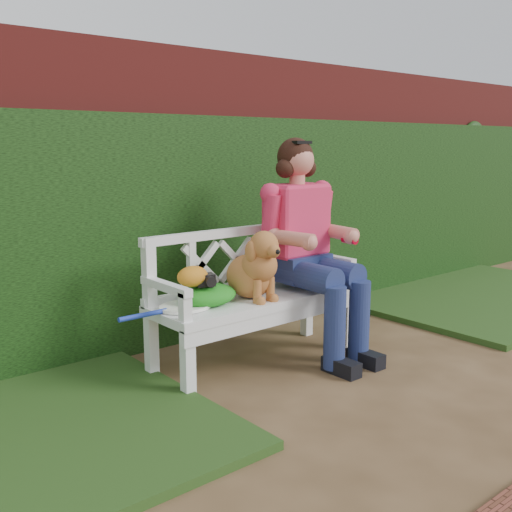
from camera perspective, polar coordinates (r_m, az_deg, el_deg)
ground at (r=3.93m, az=13.79°, el=-12.01°), size 60.00×60.00×0.00m
brick_wall at (r=5.00m, az=-3.51°, el=6.11°), size 10.00×0.30×2.20m
ivy_hedge at (r=4.85m, az=-1.93°, el=3.01°), size 10.00×0.18×1.70m
grass_right at (r=6.32m, az=20.19°, el=-3.47°), size 2.60×2.00×0.05m
garden_bench at (r=4.15m, az=0.00°, el=-6.94°), size 1.61×0.67×0.48m
seated_woman at (r=4.27m, az=4.38°, el=1.13°), size 0.88×1.03×1.58m
dog at (r=3.94m, az=-0.31°, el=-0.73°), size 0.46×0.52×0.47m
tennis_racket at (r=3.74m, az=-7.17°, el=-4.88°), size 0.70×0.42×0.03m
green_bag at (r=3.83m, az=-4.69°, el=-3.67°), size 0.45×0.38×0.14m
camera_item at (r=3.76m, az=-4.88°, el=-2.28°), size 0.13×0.11×0.08m
baseball_glove at (r=3.74m, az=-6.06°, el=-1.95°), size 0.21×0.16×0.13m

